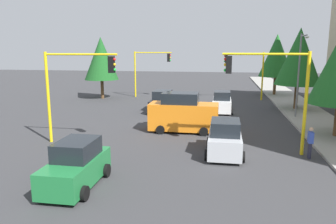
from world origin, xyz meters
The scene contains 17 objects.
ground_plane centered at (0.00, 0.00, 0.00)m, with size 120.00×120.00×0.00m, color #353538.
sidewalk_kerb centered at (-5.00, 10.50, 0.07)m, with size 80.00×4.00×0.15m, color gray.
lane_arrow_near centered at (11.51, -3.00, 0.01)m, with size 2.40×1.10×1.10m.
traffic_signal_near_right centered at (6.00, -5.69, 3.97)m, with size 0.36×4.59×5.60m.
traffic_signal_near_left centered at (6.00, 5.69, 4.00)m, with size 0.36×4.59×5.64m.
traffic_signal_far_right centered at (-14.00, -5.67, 3.90)m, with size 0.36×4.59×5.50m.
traffic_signal_far_left centered at (-14.00, 5.66, 3.85)m, with size 0.36×4.59×5.43m.
street_lamp_curbside centered at (-3.61, 9.20, 4.35)m, with size 2.15×0.28×7.00m.
tree_roadside_mid centered at (-8.00, 10.00, 5.07)m, with size 4.23×4.23×7.72m.
tree_opposite_side centered at (-12.00, -11.00, 4.69)m, with size 3.92×3.92×7.16m.
tree_roadside_far centered at (-18.00, 9.50, 4.99)m, with size 4.17×4.17×7.61m.
delivery_van_orange centered at (2.00, 0.38, 1.28)m, with size 2.22×4.80×2.77m.
car_white centered at (-5.71, 3.04, 0.90)m, with size 3.77×1.97×1.98m.
car_black centered at (-5.08, -2.46, 0.90)m, with size 4.16×2.08×1.98m.
car_green centered at (12.00, -2.93, 0.90)m, with size 3.91×1.99×1.98m.
car_silver centered at (6.71, 3.28, 0.90)m, with size 3.82×2.05×1.98m.
pedestrian_crossing centered at (6.56, 7.76, 0.91)m, with size 0.40×0.24×1.70m.
Camera 1 is at (24.09, 3.08, 5.73)m, focal length 34.46 mm.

